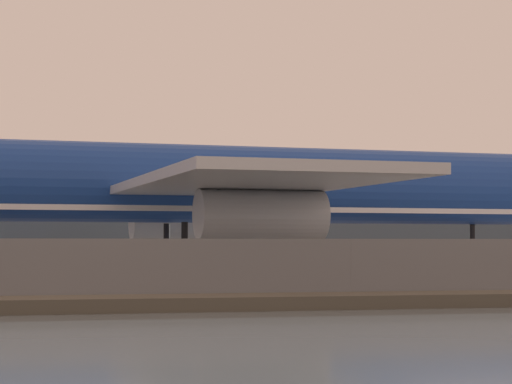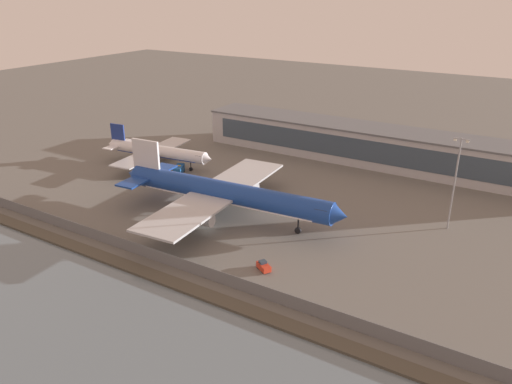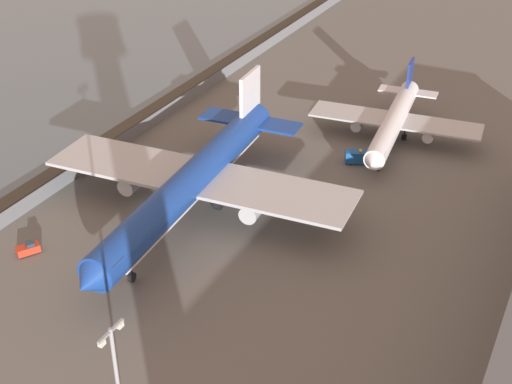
{
  "view_description": "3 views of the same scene",
  "coord_description": "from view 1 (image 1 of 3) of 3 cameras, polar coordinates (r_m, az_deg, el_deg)",
  "views": [
    {
      "loc": [
        -13.33,
        -55.92,
        2.41
      ],
      "look_at": [
        2.17,
        11.0,
        5.88
      ],
      "focal_mm": 70.0,
      "sensor_mm": 36.0,
      "label": 1
    },
    {
      "loc": [
        59.78,
        -77.99,
        49.31
      ],
      "look_at": [
        0.71,
        18.75,
        2.68
      ],
      "focal_mm": 35.0,
      "sensor_mm": 36.0,
      "label": 2
    },
    {
      "loc": [
        77.77,
        58.44,
        58.91
      ],
      "look_at": [
        -2.71,
        17.42,
        5.72
      ],
      "focal_mm": 50.0,
      "sensor_mm": 36.0,
      "label": 3
    }
  ],
  "objects": [
    {
      "name": "terminal_building",
      "position": [
        122.04,
        0.4,
        -1.46
      ],
      "size": [
        109.17,
        14.65,
        10.88
      ],
      "color": "#B2B2B7",
      "rests_on": "ground"
    },
    {
      "name": "ground_plane",
      "position": [
        57.53,
        0.37,
        -5.29
      ],
      "size": [
        500.0,
        500.0,
        0.0
      ],
      "primitive_type": "plane",
      "color": "#66635E"
    },
    {
      "name": "cargo_jet_blue",
      "position": [
        64.74,
        -2.33,
        0.26
      ],
      "size": [
        57.1,
        49.48,
        15.65
      ],
      "color": "#193D93",
      "rests_on": "ground"
    },
    {
      "name": "shoreline_seawall",
      "position": [
        37.9,
        7.61,
        -6.13
      ],
      "size": [
        320.0,
        3.0,
        0.5
      ],
      "color": "#474238",
      "rests_on": "ground"
    },
    {
      "name": "perimeter_fence",
      "position": [
        42.1,
        5.44,
        -4.42
      ],
      "size": [
        280.0,
        0.1,
        2.56
      ],
      "color": "slate",
      "rests_on": "ground"
    }
  ]
}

